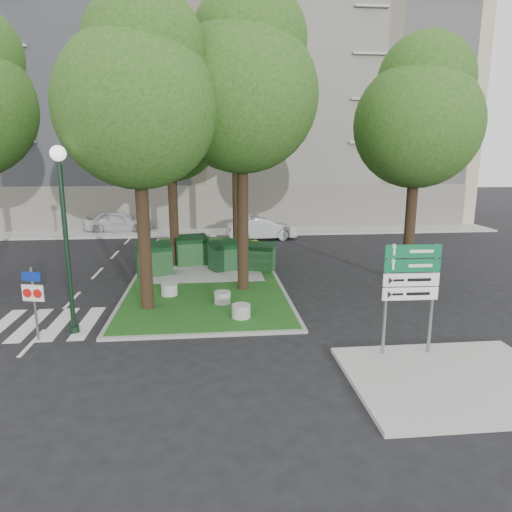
{
  "coord_description": "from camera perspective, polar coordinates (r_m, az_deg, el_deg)",
  "views": [
    {
      "loc": [
        0.75,
        -13.01,
        5.37
      ],
      "look_at": [
        2.26,
        1.98,
        2.0
      ],
      "focal_mm": 32.0,
      "sensor_mm": 36.0,
      "label": 1
    }
  ],
  "objects": [
    {
      "name": "bollard_right",
      "position": [
        15.09,
        -1.87,
        -6.88
      ],
      "size": [
        0.61,
        0.61,
        0.44
      ],
      "primitive_type": "cylinder",
      "color": "#999894",
      "rests_on": "median_island"
    },
    {
      "name": "bollard_left",
      "position": [
        17.71,
        -10.78,
        -4.13
      ],
      "size": [
        0.61,
        0.61,
        0.44
      ],
      "primitive_type": "cylinder",
      "color": "#A5A5A0",
      "rests_on": "median_island"
    },
    {
      "name": "car_white",
      "position": [
        33.45,
        -16.76,
        4.17
      ],
      "size": [
        4.59,
        1.93,
        1.55
      ],
      "primitive_type": "imported",
      "rotation": [
        0.0,
        0.0,
        1.55
      ],
      "color": "silver",
      "rests_on": "ground"
    },
    {
      "name": "dumpster_a",
      "position": [
        20.78,
        -12.64,
        -0.4
      ],
      "size": [
        1.76,
        1.44,
        1.43
      ],
      "rotation": [
        0.0,
        0.0,
        0.27
      ],
      "color": "black",
      "rests_on": "median_island"
    },
    {
      "name": "car_silver",
      "position": [
        29.26,
        0.66,
        3.46
      ],
      "size": [
        4.52,
        2.0,
        1.44
      ],
      "primitive_type": "imported",
      "rotation": [
        0.0,
        0.0,
        1.68
      ],
      "color": "#AAADB2",
      "rests_on": "ground"
    },
    {
      "name": "tree_median_near_right",
      "position": [
        17.82,
        -1.49,
        21.04
      ],
      "size": [
        5.6,
        5.6,
        11.46
      ],
      "color": "black",
      "rests_on": "ground"
    },
    {
      "name": "tree_median_mid",
      "position": [
        22.19,
        -10.48,
        16.56
      ],
      "size": [
        4.8,
        4.8,
        9.99
      ],
      "color": "black",
      "rests_on": "ground"
    },
    {
      "name": "traffic_sign_pole",
      "position": [
        14.67,
        -26.04,
        -4.3
      ],
      "size": [
        0.65,
        0.2,
        2.23
      ],
      "rotation": [
        0.0,
        0.0,
        -0.26
      ],
      "color": "slate",
      "rests_on": "ground"
    },
    {
      "name": "median_island",
      "position": [
        21.67,
        -6.25,
        -1.66
      ],
      "size": [
        6.0,
        16.0,
        0.12
      ],
      "primitive_type": "cube",
      "color": "#154112",
      "rests_on": "ground"
    },
    {
      "name": "directional_sign",
      "position": [
        12.6,
        18.74,
        -3.09
      ],
      "size": [
        1.49,
        0.13,
        2.99
      ],
      "rotation": [
        0.0,
        0.0,
        -0.03
      ],
      "color": "slate",
      "rests_on": "sidewalk_corner"
    },
    {
      "name": "tree_median_near_left",
      "position": [
        15.84,
        -14.38,
        19.3
      ],
      "size": [
        5.2,
        5.2,
        10.53
      ],
      "color": "black",
      "rests_on": "ground"
    },
    {
      "name": "tree_median_far",
      "position": [
        25.29,
        -2.37,
        19.29
      ],
      "size": [
        5.8,
        5.8,
        11.93
      ],
      "color": "black",
      "rests_on": "ground"
    },
    {
      "name": "tree_street_right",
      "position": [
        19.97,
        19.79,
        16.53
      ],
      "size": [
        5.0,
        5.0,
        10.06
      ],
      "color": "black",
      "rests_on": "ground"
    },
    {
      "name": "bollard_mid",
      "position": [
        16.52,
        -4.22,
        -5.18
      ],
      "size": [
        0.6,
        0.6,
        0.43
      ],
      "primitive_type": "cylinder",
      "color": "gray",
      "rests_on": "median_island"
    },
    {
      "name": "sidewalk_corner",
      "position": [
        12.32,
        23.51,
        -14.04
      ],
      "size": [
        5.0,
        4.0,
        0.12
      ],
      "primitive_type": "cube",
      "color": "#999993",
      "rests_on": "ground"
    },
    {
      "name": "ground",
      "position": [
        14.09,
        -8.5,
        -9.93
      ],
      "size": [
        120.0,
        120.0,
        0.0
      ],
      "primitive_type": "plane",
      "color": "black",
      "rests_on": "ground"
    },
    {
      "name": "dumpster_d",
      "position": [
        21.15,
        0.49,
        -0.1
      ],
      "size": [
        1.59,
        1.36,
        1.25
      ],
      "rotation": [
        0.0,
        0.0,
        -0.36
      ],
      "color": "#134019",
      "rests_on": "median_island"
    },
    {
      "name": "building_sidewalk",
      "position": [
        31.96,
        -7.04,
        2.94
      ],
      "size": [
        42.0,
        3.0,
        0.12
      ],
      "primitive_type": "cube",
      "color": "#999993",
      "rests_on": "ground"
    },
    {
      "name": "street_lamp",
      "position": [
        14.46,
        -22.87,
        4.32
      ],
      "size": [
        0.45,
        0.45,
        5.62
      ],
      "color": "black",
      "rests_on": "ground"
    },
    {
      "name": "litter_bin",
      "position": [
        24.39,
        -0.18,
        1.06
      ],
      "size": [
        0.42,
        0.42,
        0.74
      ],
      "primitive_type": "cylinder",
      "color": "yellow",
      "rests_on": "median_island"
    },
    {
      "name": "median_kerb",
      "position": [
        21.68,
        -6.25,
        -1.68
      ],
      "size": [
        6.3,
        16.3,
        0.1
      ],
      "primitive_type": "cube",
      "color": "gray",
      "rests_on": "ground"
    },
    {
      "name": "dumpster_c",
      "position": [
        21.21,
        -3.84,
        0.02
      ],
      "size": [
        1.72,
        1.49,
        1.34
      ],
      "rotation": [
        0.0,
        0.0,
        0.4
      ],
      "color": "#103718",
      "rests_on": "median_island"
    },
    {
      "name": "zebra_crossing",
      "position": [
        16.11,
        -21.82,
        -7.78
      ],
      "size": [
        5.0,
        3.0,
        0.01
      ],
      "primitive_type": "cube",
      "color": "silver",
      "rests_on": "ground"
    },
    {
      "name": "apartment_building",
      "position": [
        39.11,
        -7.15,
        16.36
      ],
      "size": [
        41.0,
        12.0,
        16.0
      ],
      "primitive_type": "cube",
      "color": "tan",
      "rests_on": "ground"
    },
    {
      "name": "dumpster_b",
      "position": [
        22.39,
        -8.05,
        0.71
      ],
      "size": [
        1.72,
        1.37,
        1.43
      ],
      "rotation": [
        0.0,
        0.0,
        0.21
      ],
      "color": "#124016",
      "rests_on": "median_island"
    }
  ]
}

